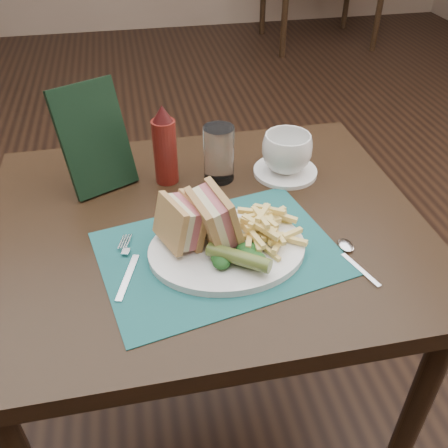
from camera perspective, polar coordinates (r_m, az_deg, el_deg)
name	(u,v)px	position (r m, az deg, el deg)	size (l,w,h in m)	color
floor	(187,300)	(1.91, -4.21, -8.69)	(7.00, 7.00, 0.00)	black
wall_back	(134,29)	(5.01, -10.23, 21.06)	(6.00, 6.00, 0.00)	gray
table_main	(208,338)	(1.30, -1.80, -12.88)	(0.90, 0.75, 0.75)	black
placemat	(219,253)	(0.95, -0.55, -3.36)	(0.44, 0.31, 0.00)	#1B5959
plate	(227,249)	(0.95, 0.36, -2.88)	(0.30, 0.24, 0.01)	white
sandwich_half_a	(170,226)	(0.92, -6.14, -0.19)	(0.06, 0.10, 0.09)	tan
sandwich_half_b	(204,220)	(0.92, -2.27, 0.49)	(0.06, 0.11, 0.10)	tan
kale_garnish	(239,257)	(0.90, 1.68, -3.77)	(0.11, 0.08, 0.03)	#163C18
pickle_spear	(239,258)	(0.89, 1.69, -3.85)	(0.03, 0.03, 0.12)	#4F6225
fries_pile	(263,221)	(0.96, 4.53, 0.29)	(0.18, 0.20, 0.06)	#F6DC7B
fork	(127,265)	(0.94, -11.07, -4.58)	(0.03, 0.17, 0.01)	silver
spoon	(355,260)	(0.96, 14.77, -3.97)	(0.03, 0.15, 0.01)	silver
saucer	(285,171)	(1.20, 7.00, 5.99)	(0.15, 0.15, 0.01)	white
coffee_cup	(287,153)	(1.17, 7.19, 8.09)	(0.12, 0.12, 0.09)	white
drinking_glass	(219,154)	(1.14, -0.59, 8.03)	(0.07, 0.07, 0.13)	white
ketchup_bottle	(165,145)	(1.12, -6.79, 9.00)	(0.05, 0.05, 0.19)	maroon
check_presenter	(94,139)	(1.13, -14.61, 9.42)	(0.15, 0.02, 0.24)	black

